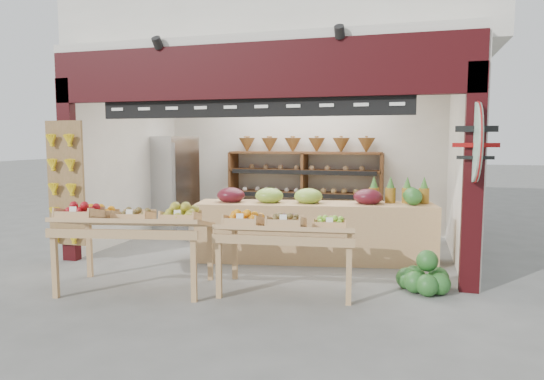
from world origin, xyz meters
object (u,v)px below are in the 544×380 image
Objects in this scene: refrigerator at (173,184)px; watermelon_pile at (424,278)px; mid_counter at (314,229)px; display_table_left at (129,219)px; display_table_right at (282,226)px; cardboard_stack at (216,229)px; back_shelving at (304,172)px.

watermelon_pile is (4.60, -2.60, -0.76)m from refrigerator.
display_table_left is at bearing -135.91° from mid_counter.
cardboard_stack is at bearing 127.99° from display_table_right.
mid_counter is at bearing -6.84° from refrigerator.
cardboard_stack is at bearing -135.07° from back_shelving.
display_table_right is (2.97, -3.02, -0.15)m from refrigerator.
cardboard_stack is at bearing 156.74° from mid_counter.
watermelon_pile is (3.40, -1.86, -0.07)m from cardboard_stack.
refrigerator reaches higher than display_table_right.
watermelon_pile is at bearing -28.66° from cardboard_stack.
display_table_left reaches higher than display_table_right.
display_table_right is 2.66× the size of watermelon_pile.
watermelon_pile is at bearing 13.02° from display_table_left.
refrigerator is 2.97× the size of watermelon_pile.
cardboard_stack is at bearing 151.34° from watermelon_pile.
refrigerator is 3.47m from mid_counter.
display_table_left is 1.85m from display_table_right.
refrigerator is (-2.48, -0.53, -0.24)m from back_shelving.
back_shelving is 2.27m from mid_counter.
refrigerator is at bearing 153.20° from mid_counter.
refrigerator is 3.59m from display_table_left.
back_shelving is at bearing 105.87° from mid_counter.
cardboard_stack is 0.61× the size of display_table_right.
display_table_right is 1.78m from watermelon_pile.
refrigerator reaches higher than watermelon_pile.
mid_counter is (1.87, -0.81, 0.24)m from cardboard_stack.
mid_counter reaches higher than display_table_right.
cardboard_stack is 2.05m from mid_counter.
display_table_right is (1.78, -2.28, 0.54)m from cardboard_stack.
cardboard_stack is (-1.28, -1.28, -0.93)m from back_shelving.
display_table_left is at bearing -51.13° from refrigerator.
cardboard_stack is 0.29× the size of mid_counter.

